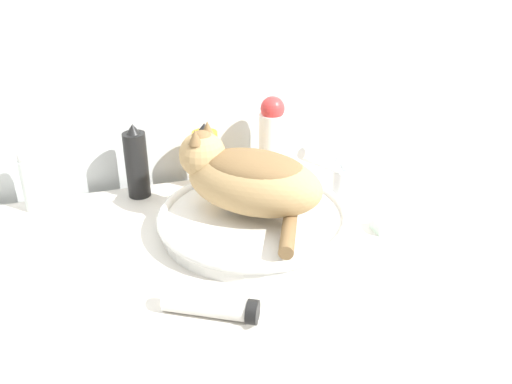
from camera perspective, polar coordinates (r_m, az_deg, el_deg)
name	(u,v)px	position (r m, az deg, el deg)	size (l,w,h in m)	color
wall_back	(216,27)	(1.30, -4.18, 16.98)	(8.00, 0.05, 2.40)	silver
vanity_counter	(259,377)	(1.40, 0.30, -18.90)	(1.20, 0.55, 0.85)	beige
sink_basin	(254,219)	(1.12, -0.21, -2.90)	(0.40, 0.40, 0.04)	silver
cat	(248,177)	(1.08, -0.89, 1.64)	(0.31, 0.34, 0.17)	tan
faucet	(338,172)	(1.22, 8.60, 2.05)	(0.15, 0.07, 0.15)	silver
spray_bottle_trigger	(206,158)	(1.28, -5.32, 3.59)	(0.06, 0.06, 0.16)	orange
deodorant_stick	(31,179)	(1.27, -22.62, 1.25)	(0.04, 0.04, 0.15)	silver
hairspray_can_black	(137,163)	(1.26, -12.46, 2.97)	(0.05, 0.05, 0.18)	black
lotion_bottle_white	(272,138)	(1.31, 1.71, 5.67)	(0.06, 0.06, 0.21)	white
cream_tube	(212,306)	(0.90, -4.67, -11.90)	(0.16, 0.11, 0.04)	silver
soap_bar	(391,224)	(1.16, 14.07, -3.31)	(0.08, 0.04, 0.02)	silver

